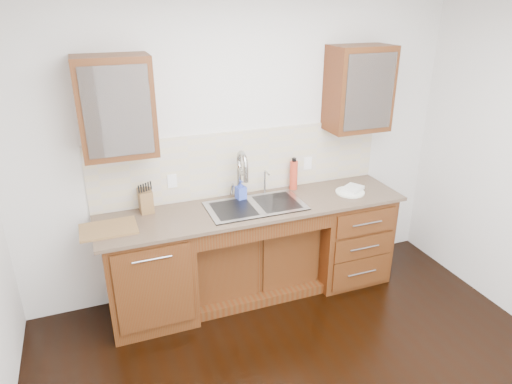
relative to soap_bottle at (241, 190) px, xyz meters
name	(u,v)px	position (x,y,z in m)	size (l,w,h in m)	color
wall_back	(240,145)	(0.07, 0.20, 0.35)	(4.00, 0.10, 2.70)	silver
base_cabinet_left	(149,272)	(-0.88, -0.16, -0.56)	(0.70, 0.62, 0.88)	#593014
base_cabinet_center	(251,256)	(0.07, -0.07, -0.65)	(1.20, 0.44, 0.70)	#593014
base_cabinet_right	(345,234)	(1.02, -0.16, -0.56)	(0.70, 0.62, 0.88)	#593014
countertop	(255,207)	(0.07, -0.17, -0.11)	(2.70, 0.65, 0.03)	#84705B
backsplash	(243,162)	(0.07, 0.14, 0.20)	(2.70, 0.02, 0.59)	beige
sink	(256,215)	(0.07, -0.19, -0.18)	(0.84, 0.46, 0.19)	#9E9EA5
faucet	(239,177)	(0.00, 0.04, 0.11)	(0.04, 0.04, 0.40)	#999993
filter_tap	(265,181)	(0.25, 0.05, 0.03)	(0.02, 0.02, 0.24)	#999993
upper_cabinet_left	(116,107)	(-0.98, -0.02, 0.82)	(0.55, 0.34, 0.75)	#593014
upper_cabinet_right	(359,89)	(1.12, -0.02, 0.82)	(0.55, 0.34, 0.75)	#593014
outlet_left	(172,181)	(-0.58, 0.13, 0.12)	(0.08, 0.01, 0.12)	white
outlet_right	(308,163)	(0.72, 0.13, 0.12)	(0.08, 0.01, 0.12)	white
soap_bottle	(241,190)	(0.00, 0.00, 0.00)	(0.08, 0.08, 0.18)	blue
water_bottle	(294,175)	(0.54, 0.06, 0.05)	(0.07, 0.07, 0.28)	#BB3921
plate	(350,192)	(0.99, -0.22, -0.08)	(0.27, 0.27, 0.01)	white
dish_towel	(352,189)	(1.02, -0.20, -0.06)	(0.20, 0.15, 0.03)	white
knife_block	(146,200)	(-0.83, 0.06, 0.00)	(0.11, 0.17, 0.19)	olive
cutting_board	(108,229)	(-1.16, -0.19, -0.08)	(0.43, 0.30, 0.02)	brown
cup_left_a	(98,115)	(-1.11, -0.02, 0.77)	(0.12, 0.12, 0.09)	white
cup_left_b	(122,113)	(-0.94, -0.02, 0.77)	(0.11, 0.11, 0.10)	silver
cup_right_a	(347,95)	(1.00, -0.02, 0.78)	(0.13, 0.13, 0.10)	white
cup_right_b	(368,94)	(1.23, -0.02, 0.77)	(0.11, 0.11, 0.10)	white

